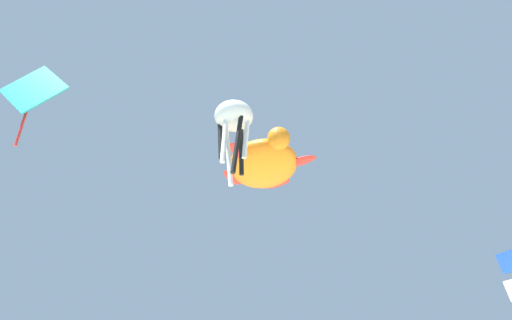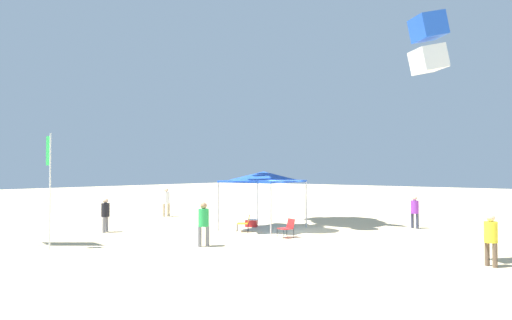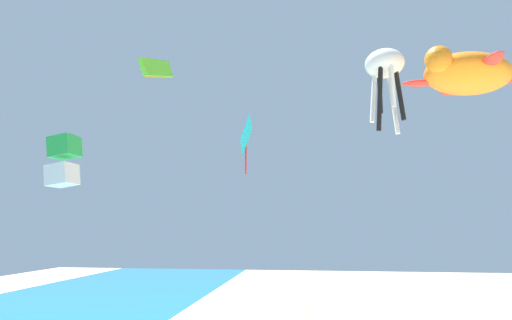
# 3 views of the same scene
# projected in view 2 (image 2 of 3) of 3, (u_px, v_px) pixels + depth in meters

# --- Properties ---
(ground) EXTENTS (120.00, 120.00, 0.10)m
(ground) POSITION_uv_depth(u_px,v_px,m) (303.00, 234.00, 21.08)
(ground) COLOR #D6BC8C
(canopy_tent) EXTENTS (3.46, 3.94, 2.89)m
(canopy_tent) POSITION_uv_depth(u_px,v_px,m) (263.00, 177.00, 22.39)
(canopy_tent) COLOR #B7B7BC
(canopy_tent) RESTS_ON ground
(folding_chair_facing_ocean) EXTENTS (0.81, 0.79, 0.82)m
(folding_chair_facing_ocean) POSITION_uv_depth(u_px,v_px,m) (245.00, 222.00, 21.40)
(folding_chair_facing_ocean) COLOR black
(folding_chair_facing_ocean) RESTS_ON ground
(folding_chair_right_of_tent) EXTENTS (0.69, 0.76, 0.82)m
(folding_chair_right_of_tent) POSITION_uv_depth(u_px,v_px,m) (288.00, 227.00, 19.60)
(folding_chair_right_of_tent) COLOR black
(folding_chair_right_of_tent) RESTS_ON ground
(cooler_box) EXTENTS (0.74, 0.66, 0.40)m
(cooler_box) POSITION_uv_depth(u_px,v_px,m) (251.00, 223.00, 23.29)
(cooler_box) COLOR red
(cooler_box) RESTS_ON ground
(banner_flag) EXTENTS (0.36, 0.06, 4.34)m
(banner_flag) POSITION_uv_depth(u_px,v_px,m) (49.00, 180.00, 16.66)
(banner_flag) COLOR silver
(banner_flag) RESTS_ON ground
(person_far_stroller) EXTENTS (0.39, 0.39, 1.63)m
(person_far_stroller) POSITION_uv_depth(u_px,v_px,m) (491.00, 236.00, 13.72)
(person_far_stroller) COLOR brown
(person_far_stroller) RESTS_ON ground
(person_kite_handler) EXTENTS (0.41, 0.41, 1.72)m
(person_kite_handler) POSITION_uv_depth(u_px,v_px,m) (204.00, 221.00, 17.32)
(person_kite_handler) COLOR slate
(person_kite_handler) RESTS_ON ground
(person_near_umbrella) EXTENTS (0.43, 0.47, 1.82)m
(person_near_umbrella) POSITION_uv_depth(u_px,v_px,m) (166.00, 200.00, 28.45)
(person_near_umbrella) COLOR #C6B28C
(person_near_umbrella) RESTS_ON ground
(person_by_tent) EXTENTS (0.43, 0.39, 1.66)m
(person_by_tent) POSITION_uv_depth(u_px,v_px,m) (415.00, 209.00, 22.65)
(person_by_tent) COLOR #33384C
(person_by_tent) RESTS_ON ground
(person_beachcomber) EXTENTS (0.39, 0.39, 1.63)m
(person_beachcomber) POSITION_uv_depth(u_px,v_px,m) (105.00, 212.00, 21.24)
(person_beachcomber) COLOR slate
(person_beachcomber) RESTS_ON ground
(kite_box_blue) EXTENTS (1.27, 1.30, 1.95)m
(kite_box_blue) POSITION_uv_depth(u_px,v_px,m) (428.00, 43.00, 14.11)
(kite_box_blue) COLOR blue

